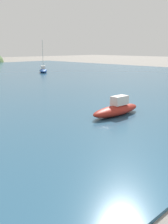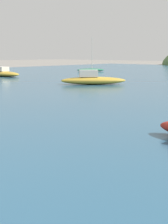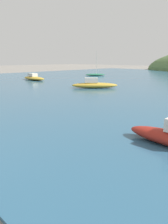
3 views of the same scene
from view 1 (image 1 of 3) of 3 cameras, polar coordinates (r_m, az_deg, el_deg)
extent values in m
ellipsoid|color=#1E4793|center=(40.20, -8.85, 8.90)|extent=(3.10, 3.71, 0.50)
cube|color=silver|center=(40.45, -8.87, 9.60)|extent=(1.11, 1.21, 0.45)
cylinder|color=beige|center=(39.89, -8.97, 12.21)|extent=(0.07, 0.07, 4.16)
ellipsoid|color=maroon|center=(14.26, 7.01, 0.37)|extent=(3.47, 1.01, 0.54)
cube|color=silver|center=(14.35, 7.73, 2.54)|extent=(0.97, 0.54, 0.49)
camera|label=2|loc=(13.56, 43.89, 4.83)|focal=50.00mm
camera|label=3|loc=(13.95, 42.30, 8.52)|focal=35.00mm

